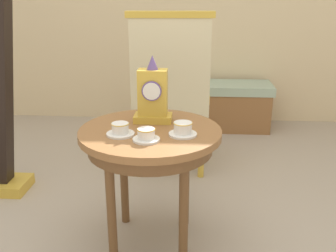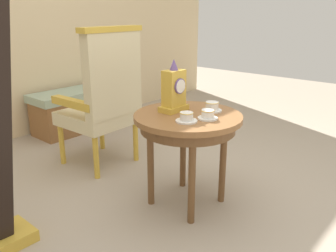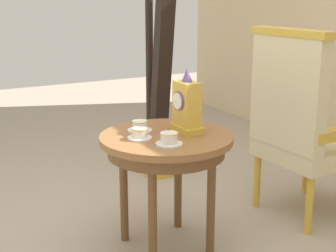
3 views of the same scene
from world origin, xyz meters
name	(u,v)px [view 1 (image 1 of 3)]	position (x,y,z in m)	size (l,w,h in m)	color
ground_plane	(140,250)	(0.00, 0.00, 0.00)	(10.00, 10.00, 0.00)	tan
side_table	(150,144)	(0.05, 0.09, 0.55)	(0.69, 0.69, 0.63)	brown
teacup_left	(120,130)	(-0.08, 0.00, 0.65)	(0.13, 0.13, 0.06)	white
teacup_right	(146,135)	(0.05, -0.06, 0.65)	(0.12, 0.12, 0.06)	white
teacup_center	(183,129)	(0.21, 0.02, 0.66)	(0.13, 0.13, 0.06)	white
mantel_clock	(153,96)	(0.05, 0.21, 0.76)	(0.19, 0.11, 0.34)	gold
armchair	(170,92)	(0.09, 0.97, 0.59)	(0.57, 0.55, 1.14)	beige
window_bench	(218,105)	(0.50, 1.95, 0.22)	(0.99, 0.40, 0.44)	#9EB299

